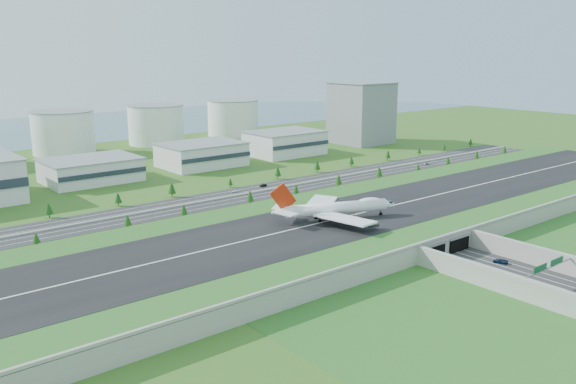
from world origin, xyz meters
TOP-DOWN VIEW (x-y plane):
  - ground at (0.00, 0.00)m, footprint 1200.00×1200.00m
  - airfield_deck at (0.00, -0.09)m, footprint 520.00×100.00m
  - underpass_road at (0.00, -99.42)m, footprint 38.80×120.40m
  - sign_gantry_near at (0.00, -95.04)m, footprint 38.70×0.70m
  - north_expressway at (0.00, 95.00)m, footprint 560.00×36.00m
  - tree_row at (6.44, 94.07)m, footprint 506.79×48.68m
  - hangar_mid_a at (-60.00, 190.00)m, footprint 58.00×42.00m
  - hangar_mid_b at (25.00, 190.00)m, footprint 58.00×42.00m
  - hangar_mid_c at (105.00, 190.00)m, footprint 58.00×42.00m
  - office_tower at (200.00, 195.00)m, footprint 46.00×46.00m
  - fuel_tank_b at (-35.00, 310.00)m, footprint 50.00×50.00m
  - fuel_tank_c at (50.00, 310.00)m, footprint 50.00×50.00m
  - fuel_tank_d at (135.00, 310.00)m, footprint 50.00×50.00m
  - bay_water at (0.00, 480.00)m, footprint 1200.00×260.00m
  - boeing_747 at (-17.89, 0.37)m, footprint 59.45×55.09m
  - car_0 at (-6.78, -86.02)m, footprint 1.96×4.60m
  - car_2 at (9.07, -70.21)m, footprint 4.44×6.62m
  - car_5 at (18.62, 105.01)m, footprint 5.35×2.67m
  - car_6 at (159.38, 86.26)m, footprint 5.37×3.03m
  - car_7 at (-4.27, 102.99)m, footprint 5.29×3.88m

SIDE VIEW (x-z plane):
  - ground at x=0.00m, z-range 0.00..0.00m
  - bay_water at x=0.00m, z-range 0.00..0.06m
  - north_expressway at x=0.00m, z-range 0.00..0.12m
  - car_6 at x=159.38m, z-range 0.12..1.53m
  - car_7 at x=-4.27m, z-range 0.12..1.54m
  - car_0 at x=-6.78m, z-range 0.12..1.67m
  - car_5 at x=18.62m, z-range 0.12..1.80m
  - car_2 at x=9.07m, z-range 0.12..1.81m
  - underpass_road at x=0.00m, z-range -0.57..7.43m
  - airfield_deck at x=0.00m, z-range -0.48..8.72m
  - tree_row at x=6.44m, z-range 0.54..8.91m
  - sign_gantry_near at x=0.00m, z-range 2.05..11.85m
  - hangar_mid_a at x=-60.00m, z-range 0.00..15.00m
  - hangar_mid_b at x=25.00m, z-range 0.00..17.00m
  - hangar_mid_c at x=105.00m, z-range 0.00..19.00m
  - boeing_747 at x=-17.89m, z-range 3.82..23.23m
  - fuel_tank_b at x=-35.00m, z-range 0.00..35.00m
  - fuel_tank_c at x=50.00m, z-range 0.00..35.00m
  - fuel_tank_d at x=135.00m, z-range 0.00..35.00m
  - office_tower at x=200.00m, z-range 0.00..55.00m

